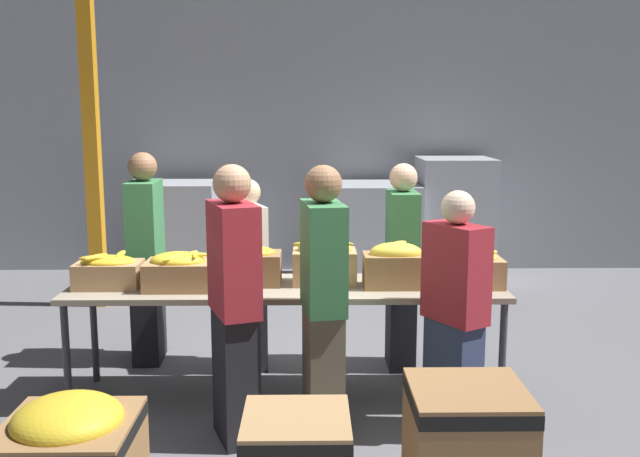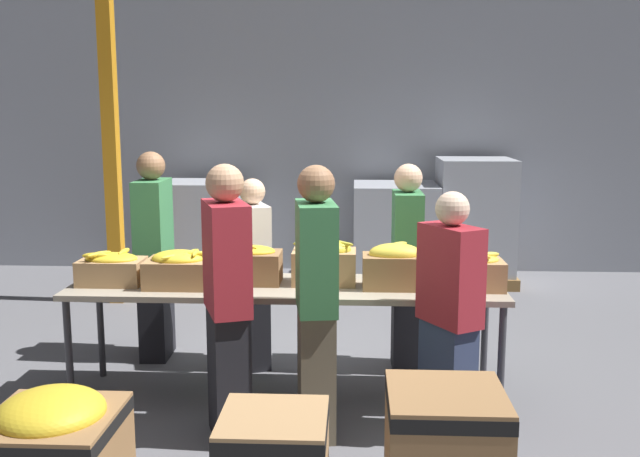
{
  "view_description": "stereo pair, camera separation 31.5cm",
  "coord_description": "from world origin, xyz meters",
  "px_view_note": "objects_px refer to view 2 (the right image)",
  "views": [
    {
      "loc": [
        0.16,
        -4.85,
        2.04
      ],
      "look_at": [
        0.24,
        0.08,
        1.21
      ],
      "focal_mm": 40.0,
      "sensor_mm": 36.0,
      "label": 1
    },
    {
      "loc": [
        0.48,
        -4.84,
        2.04
      ],
      "look_at": [
        0.24,
        0.08,
        1.21
      ],
      "focal_mm": 40.0,
      "sensor_mm": 36.0,
      "label": 2
    }
  ],
  "objects_px": {
    "banana_box_3": "(324,261)",
    "volunteer_4": "(154,257)",
    "volunteer_2": "(254,274)",
    "banana_box_1": "(179,268)",
    "donation_bin_0": "(54,454)",
    "pallet_stack_2": "(395,234)",
    "banana_box_5": "(472,271)",
    "volunteer_0": "(406,269)",
    "volunteer_5": "(316,304)",
    "banana_box_2": "(250,264)",
    "pallet_stack_1": "(474,222)",
    "banana_box_0": "(112,268)",
    "volunteer_1": "(449,317)",
    "support_pillar": "(110,112)",
    "volunteer_3": "(227,305)",
    "sorting_table": "(286,292)",
    "pallet_stack_0": "(201,232)",
    "banana_box_4": "(395,266)"
  },
  "relations": [
    {
      "from": "banana_box_5",
      "to": "pallet_stack_2",
      "type": "distance_m",
      "value": 3.54
    },
    {
      "from": "banana_box_1",
      "to": "volunteer_2",
      "type": "xyz_separation_m",
      "value": [
        0.42,
        0.66,
        -0.2
      ]
    },
    {
      "from": "banana_box_1",
      "to": "banana_box_2",
      "type": "bearing_deg",
      "value": 15.37
    },
    {
      "from": "banana_box_5",
      "to": "banana_box_4",
      "type": "bearing_deg",
      "value": -179.58
    },
    {
      "from": "donation_bin_0",
      "to": "pallet_stack_1",
      "type": "height_order",
      "value": "pallet_stack_1"
    },
    {
      "from": "volunteer_3",
      "to": "pallet_stack_1",
      "type": "distance_m",
      "value": 4.71
    },
    {
      "from": "volunteer_1",
      "to": "volunteer_2",
      "type": "xyz_separation_m",
      "value": [
        -1.38,
        1.18,
        -0.02
      ]
    },
    {
      "from": "volunteer_4",
      "to": "volunteer_5",
      "type": "distance_m",
      "value": 1.95
    },
    {
      "from": "sorting_table",
      "to": "volunteer_3",
      "type": "relative_size",
      "value": 1.76
    },
    {
      "from": "volunteer_0",
      "to": "pallet_stack_2",
      "type": "bearing_deg",
      "value": 178.21
    },
    {
      "from": "banana_box_5",
      "to": "banana_box_3",
      "type": "bearing_deg",
      "value": 174.32
    },
    {
      "from": "sorting_table",
      "to": "volunteer_5",
      "type": "bearing_deg",
      "value": -67.55
    },
    {
      "from": "banana_box_0",
      "to": "volunteer_3",
      "type": "height_order",
      "value": "volunteer_3"
    },
    {
      "from": "banana_box_0",
      "to": "volunteer_0",
      "type": "distance_m",
      "value": 2.21
    },
    {
      "from": "banana_box_3",
      "to": "volunteer_4",
      "type": "relative_size",
      "value": 0.27
    },
    {
      "from": "volunteer_2",
      "to": "volunteer_4",
      "type": "bearing_deg",
      "value": -122.52
    },
    {
      "from": "banana_box_1",
      "to": "donation_bin_0",
      "type": "height_order",
      "value": "banana_box_1"
    },
    {
      "from": "pallet_stack_0",
      "to": "pallet_stack_2",
      "type": "xyz_separation_m",
      "value": [
        2.3,
        0.03,
        -0.01
      ]
    },
    {
      "from": "sorting_table",
      "to": "volunteer_4",
      "type": "distance_m",
      "value": 1.38
    },
    {
      "from": "volunteer_0",
      "to": "support_pillar",
      "type": "height_order",
      "value": "support_pillar"
    },
    {
      "from": "banana_box_2",
      "to": "volunteer_0",
      "type": "bearing_deg",
      "value": 25.09
    },
    {
      "from": "volunteer_0",
      "to": "volunteer_5",
      "type": "relative_size",
      "value": 0.95
    },
    {
      "from": "banana_box_1",
      "to": "donation_bin_0",
      "type": "distance_m",
      "value": 1.7
    },
    {
      "from": "volunteer_2",
      "to": "banana_box_3",
      "type": "bearing_deg",
      "value": 26.88
    },
    {
      "from": "volunteer_2",
      "to": "donation_bin_0",
      "type": "bearing_deg",
      "value": -37.6
    },
    {
      "from": "banana_box_1",
      "to": "pallet_stack_0",
      "type": "xyz_separation_m",
      "value": [
        -0.61,
        3.5,
        -0.36
      ]
    },
    {
      "from": "banana_box_2",
      "to": "banana_box_3",
      "type": "relative_size",
      "value": 0.98
    },
    {
      "from": "volunteer_0",
      "to": "pallet_stack_2",
      "type": "xyz_separation_m",
      "value": [
        0.07,
        2.87,
        -0.23
      ]
    },
    {
      "from": "pallet_stack_1",
      "to": "volunteer_0",
      "type": "bearing_deg",
      "value": -108.96
    },
    {
      "from": "volunteer_4",
      "to": "support_pillar",
      "type": "height_order",
      "value": "support_pillar"
    },
    {
      "from": "banana_box_3",
      "to": "pallet_stack_1",
      "type": "relative_size",
      "value": 0.31
    },
    {
      "from": "volunteer_1",
      "to": "banana_box_1",
      "type": "bearing_deg",
      "value": 42.47
    },
    {
      "from": "banana_box_2",
      "to": "pallet_stack_1",
      "type": "height_order",
      "value": "pallet_stack_1"
    },
    {
      "from": "banana_box_1",
      "to": "volunteer_4",
      "type": "distance_m",
      "value": 0.94
    },
    {
      "from": "sorting_table",
      "to": "volunteer_1",
      "type": "relative_size",
      "value": 1.95
    },
    {
      "from": "banana_box_0",
      "to": "pallet_stack_1",
      "type": "xyz_separation_m",
      "value": [
        3.11,
        3.53,
        -0.21
      ]
    },
    {
      "from": "banana_box_3",
      "to": "support_pillar",
      "type": "bearing_deg",
      "value": 134.27
    },
    {
      "from": "banana_box_0",
      "to": "support_pillar",
      "type": "bearing_deg",
      "value": 108.27
    },
    {
      "from": "volunteer_1",
      "to": "pallet_stack_0",
      "type": "xyz_separation_m",
      "value": [
        -2.41,
        4.02,
        -0.19
      ]
    },
    {
      "from": "volunteer_0",
      "to": "support_pillar",
      "type": "relative_size",
      "value": 0.41
    },
    {
      "from": "volunteer_1",
      "to": "support_pillar",
      "type": "relative_size",
      "value": 0.39
    },
    {
      "from": "donation_bin_0",
      "to": "support_pillar",
      "type": "height_order",
      "value": "support_pillar"
    },
    {
      "from": "banana_box_5",
      "to": "volunteer_4",
      "type": "distance_m",
      "value": 2.57
    },
    {
      "from": "banana_box_2",
      "to": "volunteer_5",
      "type": "bearing_deg",
      "value": -52.15
    },
    {
      "from": "banana_box_0",
      "to": "volunteer_5",
      "type": "relative_size",
      "value": 0.26
    },
    {
      "from": "banana_box_3",
      "to": "support_pillar",
      "type": "relative_size",
      "value": 0.11
    },
    {
      "from": "volunteer_4",
      "to": "pallet_stack_2",
      "type": "xyz_separation_m",
      "value": [
        2.1,
        2.7,
        -0.27
      ]
    },
    {
      "from": "banana_box_1",
      "to": "volunteer_5",
      "type": "relative_size",
      "value": 0.26
    },
    {
      "from": "volunteer_3",
      "to": "support_pillar",
      "type": "xyz_separation_m",
      "value": [
        -1.75,
        3.09,
        1.15
      ]
    },
    {
      "from": "volunteer_4",
      "to": "support_pillar",
      "type": "distance_m",
      "value": 2.21
    }
  ]
}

